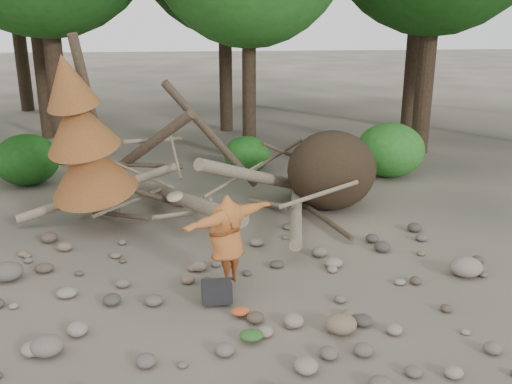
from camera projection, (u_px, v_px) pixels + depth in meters
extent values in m
plane|color=#514C44|center=(239.00, 294.00, 10.02)|extent=(120.00, 120.00, 0.00)
ellipsoid|color=#332619|center=(332.00, 170.00, 14.03)|extent=(2.20, 1.87, 1.98)
cylinder|color=gray|center=(185.00, 200.00, 13.26)|extent=(2.61, 5.11, 1.08)
cylinder|color=gray|center=(259.00, 177.00, 13.79)|extent=(3.18, 3.71, 1.90)
cylinder|color=brown|center=(134.00, 156.00, 13.73)|extent=(3.08, 1.91, 2.49)
cylinder|color=gray|center=(296.00, 207.00, 13.38)|extent=(1.13, 4.98, 0.43)
cylinder|color=brown|center=(212.00, 136.00, 13.98)|extent=(2.39, 1.03, 2.89)
cylinder|color=gray|center=(99.00, 192.00, 13.30)|extent=(3.71, 0.86, 1.20)
cylinder|color=#4C3F30|center=(119.00, 215.00, 13.00)|extent=(1.52, 1.70, 0.49)
cylinder|color=gray|center=(234.00, 179.00, 13.96)|extent=(1.57, 0.85, 0.69)
cylinder|color=#4C3F30|center=(296.00, 157.00, 14.46)|extent=(1.92, 1.25, 1.10)
cylinder|color=gray|center=(175.00, 155.00, 13.42)|extent=(0.37, 1.42, 0.85)
cylinder|color=#4C3F30|center=(324.00, 219.00, 13.21)|extent=(0.79, 2.54, 0.12)
cylinder|color=gray|center=(193.00, 212.00, 12.74)|extent=(1.78, 1.11, 0.29)
cylinder|color=#4C3F30|center=(96.00, 131.00, 12.66)|extent=(0.67, 1.13, 4.35)
cone|color=brown|center=(89.00, 165.00, 12.57)|extent=(2.06, 2.13, 1.86)
cone|color=brown|center=(78.00, 122.00, 12.06)|extent=(1.71, 1.78, 1.65)
cone|color=brown|center=(67.00, 80.00, 11.59)|extent=(1.23, 1.30, 1.41)
cylinder|color=#38281C|center=(50.00, 19.00, 17.16)|extent=(0.56, 0.56, 8.96)
cylinder|color=#38281C|center=(249.00, 50.00, 17.73)|extent=(0.44, 0.44, 7.14)
cylinder|color=#38281C|center=(431.00, 11.00, 18.51)|extent=(0.60, 0.60, 9.45)
cylinder|color=#38281C|center=(37.00, 37.00, 21.02)|extent=(0.42, 0.42, 7.56)
cylinder|color=#38281C|center=(225.00, 22.00, 22.20)|extent=(0.52, 0.52, 8.54)
cylinder|color=#38281C|center=(414.00, 28.00, 22.60)|extent=(0.50, 0.50, 8.12)
cylinder|color=#38281C|center=(16.00, 8.00, 26.62)|extent=(0.62, 0.62, 9.66)
cylinder|color=#38281C|center=(249.00, 17.00, 28.27)|extent=(0.54, 0.54, 8.75)
cylinder|color=#38281C|center=(427.00, 26.00, 28.80)|extent=(0.46, 0.46, 7.84)
ellipsoid|color=#1A5316|center=(27.00, 160.00, 16.09)|extent=(1.80, 1.80, 1.44)
ellipsoid|color=#246A1E|center=(247.00, 155.00, 17.31)|extent=(1.40, 1.40, 1.12)
ellipsoid|color=#2E7D27|center=(390.00, 150.00, 16.88)|extent=(2.00, 2.00, 1.60)
imported|color=#AF5C27|center=(227.00, 239.00, 10.06)|extent=(1.96, 1.67, 1.66)
cylinder|color=#998861|center=(175.00, 197.00, 9.94)|extent=(0.30, 0.30, 0.15)
cube|color=black|center=(217.00, 295.00, 9.66)|extent=(0.52, 0.36, 0.34)
ellipsoid|color=#2B5A24|center=(251.00, 338.00, 8.57)|extent=(0.37, 0.31, 0.14)
ellipsoid|color=#BF4B20|center=(241.00, 314.00, 9.27)|extent=(0.31, 0.25, 0.11)
ellipsoid|color=#6F685C|center=(47.00, 346.00, 8.24)|extent=(0.48, 0.43, 0.29)
ellipsoid|color=#7F684F|center=(341.00, 324.00, 8.80)|extent=(0.50, 0.45, 0.30)
ellipsoid|color=gray|center=(466.00, 267.00, 10.67)|extent=(0.61, 0.54, 0.36)
ellipsoid|color=#605951|center=(7.00, 271.00, 10.50)|extent=(0.58, 0.52, 0.35)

